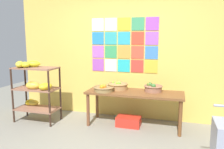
{
  "coord_description": "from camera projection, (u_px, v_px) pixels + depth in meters",
  "views": [
    {
      "loc": [
        0.98,
        -2.77,
        1.65
      ],
      "look_at": [
        -0.1,
        0.89,
        1.03
      ],
      "focal_mm": 35.99,
      "sensor_mm": 36.0,
      "label": 1
    }
  ],
  "objects": [
    {
      "name": "back_wall_with_art",
      "position": [
        128.0,
        48.0,
        4.59
      ],
      "size": [
        4.87,
        0.07,
        2.93
      ],
      "color": "#DFBB52",
      "rests_on": "ground"
    },
    {
      "name": "banana_shelf_unit",
      "position": [
        34.0,
        85.0,
        4.44
      ],
      "size": [
        0.86,
        0.54,
        1.22
      ],
      "color": "#362219",
      "rests_on": "ground"
    },
    {
      "name": "display_table",
      "position": [
        134.0,
        96.0,
        4.2
      ],
      "size": [
        1.79,
        0.62,
        0.66
      ],
      "color": "brown",
      "rests_on": "ground"
    },
    {
      "name": "fruit_basket_back_right",
      "position": [
        153.0,
        88.0,
        4.19
      ],
      "size": [
        0.35,
        0.35,
        0.17
      ],
      "color": "#93624A",
      "rests_on": "display_table"
    },
    {
      "name": "fruit_basket_centre",
      "position": [
        104.0,
        88.0,
        4.2
      ],
      "size": [
        0.39,
        0.39,
        0.14
      ],
      "color": "olive",
      "rests_on": "display_table"
    },
    {
      "name": "fruit_basket_left",
      "position": [
        118.0,
        86.0,
        4.39
      ],
      "size": [
        0.4,
        0.4,
        0.15
      ],
      "color": "#A67947",
      "rests_on": "display_table"
    },
    {
      "name": "produce_crate_under_table",
      "position": [
        128.0,
        121.0,
        4.26
      ],
      "size": [
        0.45,
        0.28,
        0.18
      ],
      "primitive_type": "cube",
      "color": "red",
      "rests_on": "ground"
    }
  ]
}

